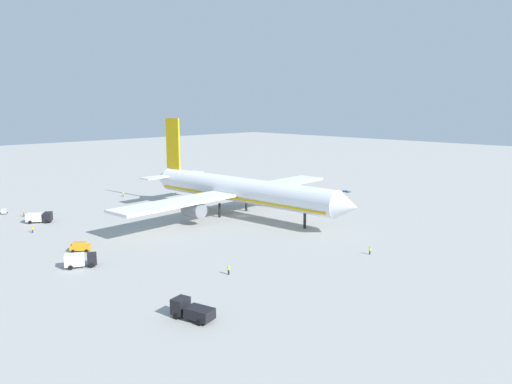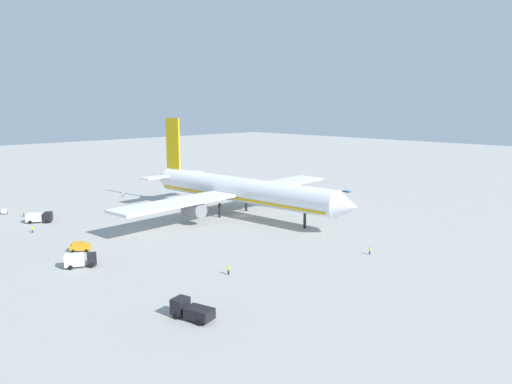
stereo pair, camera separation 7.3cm
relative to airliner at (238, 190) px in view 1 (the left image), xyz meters
name	(u,v)px [view 1 (the left image)]	position (x,y,z in m)	size (l,w,h in m)	color
ground_plane	(241,216)	(1.30, 0.17, -7.11)	(600.00, 600.00, 0.00)	#9E9E99
airliner	(238,190)	(0.00, 0.00, 0.00)	(74.35, 76.14, 26.32)	white
service_truck_0	(39,217)	(-29.83, -42.91, -5.63)	(5.68, 6.48, 2.72)	black
service_truck_1	(80,260)	(12.12, -51.87, -5.63)	(4.61, 6.23, 2.63)	black
service_truck_2	(191,310)	(45.57, -51.13, -5.76)	(6.84, 3.99, 2.75)	black
service_van	(80,246)	(2.22, -47.08, -6.08)	(4.02, 4.35, 1.97)	orange
baggage_cart_0	(277,187)	(-22.21, 39.90, -6.33)	(2.82, 2.38, 1.42)	#26598C
baggage_cart_1	(347,191)	(-0.24, 52.58, -6.84)	(3.56, 2.15, 0.40)	#26598C
baggage_cart_2	(4,211)	(-47.67, -45.70, -6.31)	(2.93, 2.29, 1.47)	gray
ground_worker_0	(32,229)	(-20.51, -48.27, -6.27)	(0.55, 0.55, 1.65)	navy
ground_worker_1	(123,194)	(-47.82, -8.04, -6.29)	(0.45, 0.45, 1.61)	#3F3F47
ground_worker_2	(229,270)	(35.14, -34.70, -6.19)	(0.42, 0.42, 1.79)	black
ground_worker_3	(370,251)	(46.42, -5.84, -6.30)	(0.55, 0.55, 1.60)	navy
ground_worker_4	(24,214)	(-39.85, -43.21, -6.26)	(0.50, 0.50, 1.68)	navy
traffic_cone_0	(217,189)	(-36.40, 23.27, -6.83)	(0.36, 0.36, 0.55)	orange
traffic_cone_1	(176,193)	(-40.31, 7.97, -6.83)	(0.36, 0.36, 0.55)	orange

